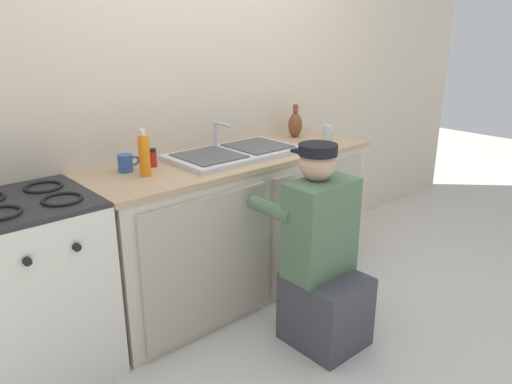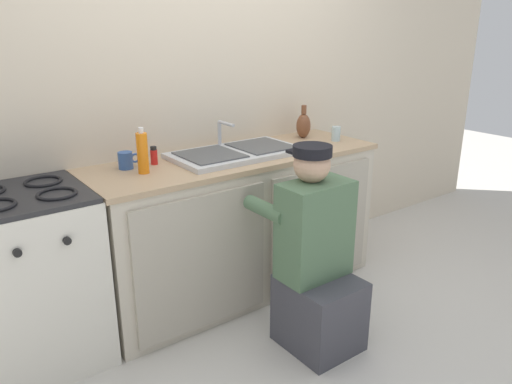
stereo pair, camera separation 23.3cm
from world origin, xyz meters
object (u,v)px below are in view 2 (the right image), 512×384
Objects in this scene: soap_bottle_orange at (143,153)px; water_glass at (336,134)px; coffee_mug at (126,160)px; plumber_person at (316,266)px; spice_bottle_red at (154,156)px; vase_decorative at (303,125)px; sink_double_basin at (236,152)px; stove_range at (34,279)px.

water_glass is at bearing -2.51° from soap_bottle_orange.
plumber_person is at bearing -52.58° from coffee_mug.
spice_bottle_red reaches higher than water_glass.
coffee_mug is at bearing -179.84° from vase_decorative.
vase_decorative reaches higher than plumber_person.
water_glass is (0.78, -0.08, 0.03)m from sink_double_basin.
vase_decorative is at bearing 10.97° from sink_double_basin.
plumber_person reaches higher than coffee_mug.
soap_bottle_orange is 0.16m from coffee_mug.
stove_range is 1.98m from vase_decorative.
plumber_person reaches higher than water_glass.
stove_range is at bearing -176.08° from vase_decorative.
spice_bottle_red is 0.83× the size of coffee_mug.
water_glass reaches higher than stove_range.
plumber_person is at bearing -89.85° from sink_double_basin.
soap_bottle_orange is 1.09× the size of vase_decorative.
water_glass is at bearing -60.16° from vase_decorative.
plumber_person is 1.21m from vase_decorative.
soap_bottle_orange reaches higher than sink_double_basin.
stove_range is at bearing 149.36° from plumber_person.
soap_bottle_orange is 0.19m from spice_bottle_red.
sink_double_basin reaches higher than water_glass.
soap_bottle_orange reaches higher than plumber_person.
water_glass is (1.27, -0.19, -0.00)m from spice_bottle_red.
stove_range is 3.72× the size of soap_bottle_orange.
sink_double_basin is 0.86× the size of stove_range.
plumber_person is 1.11m from soap_bottle_orange.
plumber_person is (0.00, -0.74, -0.47)m from sink_double_basin.
coffee_mug is (-0.66, 0.86, 0.50)m from plumber_person.
coffee_mug is at bearing 169.31° from sink_double_basin.
stove_range is at bearing 178.76° from soap_bottle_orange.
soap_bottle_orange is 2.38× the size of spice_bottle_red.
soap_bottle_orange is at bearing -178.55° from sink_double_basin.
sink_double_basin is 3.20× the size of soap_bottle_orange.
plumber_person reaches higher than sink_double_basin.
plumber_person is 11.04× the size of water_glass.
stove_range is at bearing 177.88° from water_glass.
coffee_mug is at bearing 175.95° from spice_bottle_red.
soap_bottle_orange reaches higher than spice_bottle_red.
water_glass is at bearing -8.48° from spice_bottle_red.
spice_bottle_red is at bearing 171.52° from water_glass.
coffee_mug is (-0.04, 0.14, -0.07)m from soap_bottle_orange.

